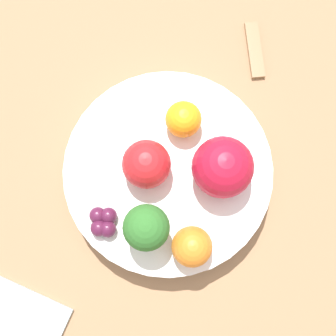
{
  "coord_description": "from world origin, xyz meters",
  "views": [
    {
      "loc": [
        0.07,
        -0.07,
        0.55
      ],
      "look_at": [
        0.0,
        0.0,
        0.07
      ],
      "focal_mm": 50.0,
      "sensor_mm": 36.0,
      "label": 1
    }
  ],
  "objects": [
    {
      "name": "bowl",
      "position": [
        0.0,
        0.0,
        0.04
      ],
      "size": [
        0.23,
        0.23,
        0.04
      ],
      "color": "white",
      "rests_on": "table_surface"
    },
    {
      "name": "table_surface",
      "position": [
        0.0,
        0.0,
        0.01
      ],
      "size": [
        1.2,
        1.2,
        0.02
      ],
      "color": "#936D4C",
      "rests_on": "ground_plane"
    },
    {
      "name": "apple_red",
      "position": [
        0.04,
        0.04,
        0.09
      ],
      "size": [
        0.06,
        0.06,
        0.06
      ],
      "color": "#B7142D",
      "rests_on": "bowl"
    },
    {
      "name": "orange_back",
      "position": [
        -0.02,
        0.05,
        0.08
      ],
      "size": [
        0.04,
        0.04,
        0.04
      ],
      "color": "orange",
      "rests_on": "bowl"
    },
    {
      "name": "orange_front",
      "position": [
        0.07,
        -0.04,
        0.08
      ],
      "size": [
        0.04,
        0.04,
        0.04
      ],
      "color": "orange",
      "rests_on": "bowl"
    },
    {
      "name": "apple_green",
      "position": [
        -0.02,
        -0.01,
        0.08
      ],
      "size": [
        0.05,
        0.05,
        0.05
      ],
      "color": "red",
      "rests_on": "bowl"
    },
    {
      "name": "spoon",
      "position": [
        -0.03,
        0.19,
        0.02
      ],
      "size": [
        0.07,
        0.06,
        0.01
      ],
      "color": "olive",
      "rests_on": "table_surface"
    },
    {
      "name": "grape_cluster",
      "position": [
        -0.01,
        -0.09,
        0.07
      ],
      "size": [
        0.03,
        0.03,
        0.02
      ],
      "color": "#511938",
      "rests_on": "bowl"
    },
    {
      "name": "ground_plane",
      "position": [
        0.0,
        0.0,
        0.0
      ],
      "size": [
        6.0,
        6.0,
        0.0
      ],
      "primitive_type": "plane",
      "color": "gray"
    },
    {
      "name": "broccoli",
      "position": [
        0.03,
        -0.06,
        0.1
      ],
      "size": [
        0.05,
        0.05,
        0.06
      ],
      "color": "#8CB76B",
      "rests_on": "bowl"
    }
  ]
}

